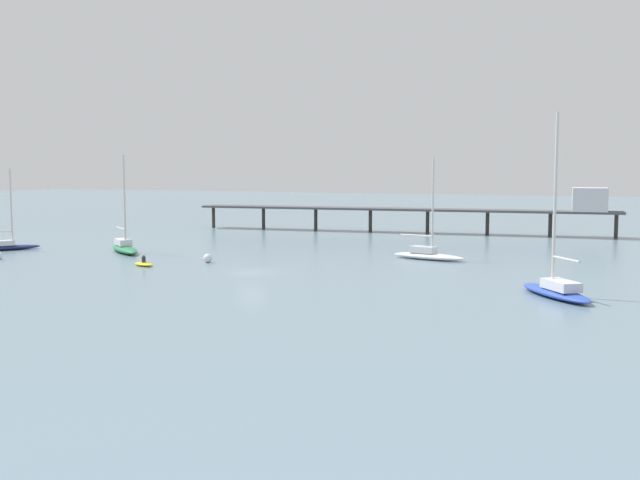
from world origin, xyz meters
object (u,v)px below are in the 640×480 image
Objects in this scene: sailboat_blue at (557,287)px; sailboat_white at (428,253)px; sailboat_navy at (9,245)px; sailboat_green at (124,246)px; pier at (478,206)px; mooring_buoy_far at (208,258)px; dinghy_yellow at (144,264)px.

sailboat_blue reaches higher than sailboat_white.
sailboat_green reaches higher than sailboat_navy.
pier is 5.91× the size of sailboat_white.
mooring_buoy_far is at bearing -150.66° from sailboat_white.
dinghy_yellow is (-37.54, 2.94, -0.51)m from sailboat_blue.
sailboat_navy is 0.90× the size of sailboat_white.
sailboat_blue is 1.24× the size of sailboat_green.
mooring_buoy_far is (-19.12, -10.75, -0.20)m from sailboat_white.
dinghy_yellow is (-22.53, -45.73, -3.77)m from pier.
sailboat_white is (0.83, -30.47, -3.34)m from pier.
sailboat_green is at bearing 135.36° from dinghy_yellow.
sailboat_white reaches higher than dinghy_yellow.
sailboat_green reaches higher than dinghy_yellow.
sailboat_green is at bearing 162.34° from mooring_buoy_far.
pier is 5.65× the size of sailboat_green.
sailboat_white is at bearing 11.64° from sailboat_green.
pier is at bearing 66.07° from mooring_buoy_far.
sailboat_white is at bearing 11.82° from sailboat_navy.
sailboat_navy is at bearing 177.44° from mooring_buoy_far.
dinghy_yellow is at bearing -116.23° from pier.
sailboat_green is at bearing 12.23° from sailboat_navy.
sailboat_blue is 1.29× the size of sailboat_white.
mooring_buoy_far is (26.58, -1.19, -0.14)m from sailboat_navy.
sailboat_navy is 26.61m from mooring_buoy_far.
sailboat_green is (-46.29, 11.58, -0.04)m from sailboat_blue.
sailboat_blue reaches higher than sailboat_green.
dinghy_yellow is at bearing -14.30° from sailboat_navy.
sailboat_white is 0.96× the size of sailboat_green.
sailboat_green is 12.11× the size of mooring_buoy_far.
sailboat_blue is 1.44× the size of sailboat_navy.
sailboat_navy is 23.06m from dinghy_yellow.
sailboat_blue reaches higher than pier.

